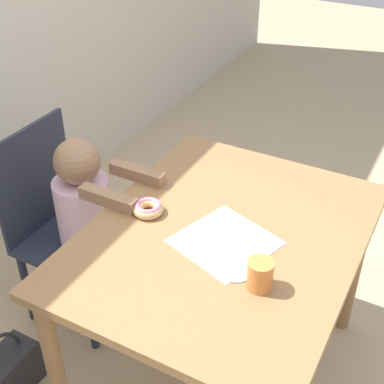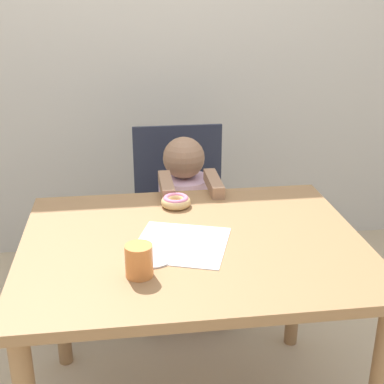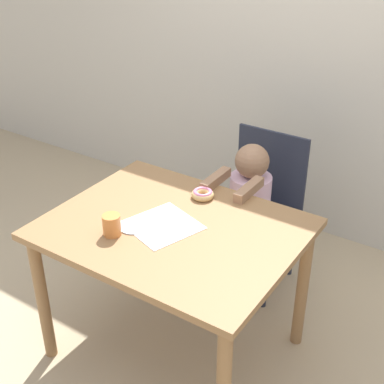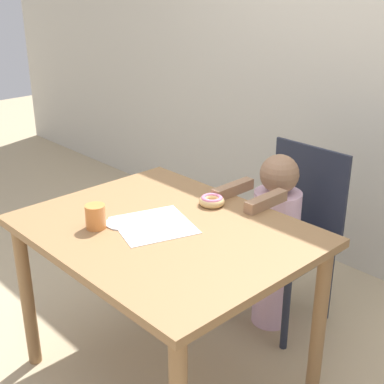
{
  "view_description": "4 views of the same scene",
  "coord_description": "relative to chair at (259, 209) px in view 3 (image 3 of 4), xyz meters",
  "views": [
    {
      "loc": [
        -1.33,
        -0.59,
        1.93
      ],
      "look_at": [
        0.02,
        0.14,
        0.88
      ],
      "focal_mm": 50.0,
      "sensor_mm": 36.0,
      "label": 1
    },
    {
      "loc": [
        -0.22,
        -1.59,
        1.57
      ],
      "look_at": [
        0.02,
        0.14,
        0.88
      ],
      "focal_mm": 50.0,
      "sensor_mm": 36.0,
      "label": 2
    },
    {
      "loc": [
        1.21,
        -1.68,
        2.1
      ],
      "look_at": [
        0.02,
        0.14,
        0.88
      ],
      "focal_mm": 50.0,
      "sensor_mm": 36.0,
      "label": 3
    },
    {
      "loc": [
        1.5,
        -1.26,
        1.72
      ],
      "look_at": [
        0.02,
        0.14,
        0.88
      ],
      "focal_mm": 50.0,
      "sensor_mm": 36.0,
      "label": 4
    }
  ],
  "objects": [
    {
      "name": "donut",
      "position": [
        -0.08,
        -0.51,
        0.32
      ],
      "size": [
        0.11,
        0.11,
        0.04
      ],
      "color": "#DBB270",
      "rests_on": "dining_table"
    },
    {
      "name": "wall_back",
      "position": [
        -0.05,
        0.71,
        0.79
      ],
      "size": [
        8.0,
        0.05,
        2.5
      ],
      "color": "beige",
      "rests_on": "ground_plane"
    },
    {
      "name": "child_figure",
      "position": [
        -0.0,
        -0.14,
        0.02
      ],
      "size": [
        0.25,
        0.45,
        0.93
      ],
      "color": "silver",
      "rests_on": "ground_plane"
    },
    {
      "name": "handbag",
      "position": [
        -0.58,
        -0.09,
        -0.35
      ],
      "size": [
        0.34,
        0.14,
        0.34
      ],
      "color": "#232328",
      "rests_on": "ground_plane"
    },
    {
      "name": "dining_table",
      "position": [
        -0.05,
        -0.8,
        0.19
      ],
      "size": [
        1.15,
        0.91,
        0.76
      ],
      "color": "olive",
      "rests_on": "ground_plane"
    },
    {
      "name": "chair",
      "position": [
        0.0,
        0.0,
        0.0
      ],
      "size": [
        0.44,
        0.43,
        0.92
      ],
      "color": "#232838",
      "rests_on": "ground_plane"
    },
    {
      "name": "plate",
      "position": [
        -0.2,
        -0.91,
        0.3
      ],
      "size": [
        0.14,
        0.14,
        0.01
      ],
      "color": "silver",
      "rests_on": "dining_table"
    },
    {
      "name": "napkin",
      "position": [
        -0.09,
        -0.83,
        0.3
      ],
      "size": [
        0.37,
        0.37,
        0.0
      ],
      "color": "white",
      "rests_on": "dining_table"
    },
    {
      "name": "ground_plane",
      "position": [
        -0.05,
        -0.8,
        -0.46
      ],
      "size": [
        12.0,
        12.0,
        0.0
      ],
      "primitive_type": "plane",
      "color": "tan"
    },
    {
      "name": "cup",
      "position": [
        -0.24,
        -1.01,
        0.35
      ],
      "size": [
        0.08,
        0.08,
        0.1
      ],
      "color": "orange",
      "rests_on": "dining_table"
    }
  ]
}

